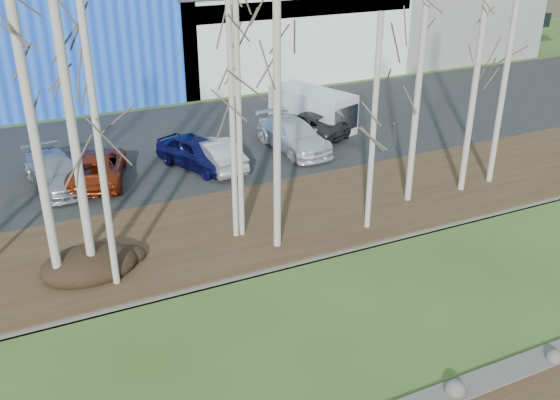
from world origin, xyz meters
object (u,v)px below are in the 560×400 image
car_1 (55,172)px  car_3 (215,154)px  car_4 (306,124)px  car_0 (97,167)px  car_2 (197,152)px  car_5 (294,135)px  van_white (315,110)px

car_1 → car_3: bearing=-15.7°
car_1 → car_4: car_1 is taller
car_0 → car_1: car_1 is taller
car_1 → car_2: bearing=-13.1°
car_5 → car_0: bearing=175.5°
car_3 → van_white: size_ratio=0.81×
car_2 → van_white: size_ratio=0.85×
car_1 → car_5: (12.14, -0.38, 0.05)m
car_1 → car_3: (7.45, -0.98, -0.01)m
car_3 → car_2: bearing=-33.1°
car_2 → car_5: 5.47m
car_5 → van_white: 3.73m
car_0 → car_4: size_ratio=1.04×
car_1 → van_white: 14.99m
car_2 → car_5: bearing=-21.2°
car_0 → car_3: car_3 is taller
car_3 → car_4: (6.26, 2.23, -0.03)m
car_4 → car_5: size_ratio=0.92×
car_1 → van_white: van_white is taller
car_3 → car_4: bearing=-165.9°
car_4 → car_0: bearing=-14.3°
car_4 → car_2: bearing=-6.7°
car_0 → van_white: size_ratio=0.95×
car_0 → car_5: car_5 is taller
car_2 → car_5: size_ratio=0.86×
car_2 → car_4: 7.27m
car_0 → car_5: 10.29m
car_2 → car_3: (0.78, -0.41, -0.06)m
car_2 → car_5: (5.47, 0.20, -0.00)m
car_0 → van_white: (12.97, 2.39, 0.39)m
car_4 → car_5: bearing=24.7°
car_0 → car_1: bearing=9.8°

